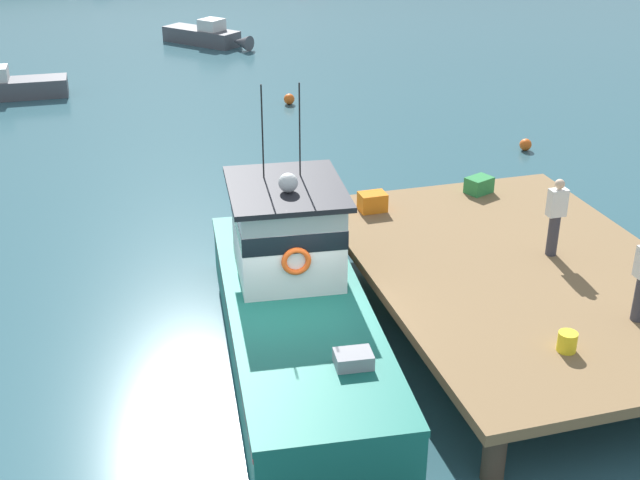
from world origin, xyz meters
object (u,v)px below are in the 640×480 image
object	(u,v)px
main_fishing_boat	(293,296)
crate_stack_mid_dock	(479,185)
mooring_buoy_channel_marker	(289,99)
mooring_buoy_spare_mooring	(526,145)
moored_boat_near_channel	(207,36)
bait_bucket	(567,342)
deckhand_further_back	(556,216)
crate_single_by_cleat	(372,202)
moored_boat_off_the_point	(6,87)

from	to	relation	value
main_fishing_boat	crate_stack_mid_dock	distance (m)	6.38
mooring_buoy_channel_marker	mooring_buoy_spare_mooring	xyz separation A→B (m)	(5.90, -7.01, -0.01)
moored_boat_near_channel	mooring_buoy_spare_mooring	size ratio (longest dim) A/B	11.51
main_fishing_boat	bait_bucket	distance (m)	5.06
main_fishing_boat	mooring_buoy_channel_marker	size ratio (longest dim) A/B	24.93
deckhand_further_back	mooring_buoy_channel_marker	bearing A→B (deg)	95.45
deckhand_further_back	mooring_buoy_spare_mooring	size ratio (longest dim) A/B	4.31
main_fishing_boat	crate_single_by_cleat	distance (m)	4.02
bait_bucket	mooring_buoy_spare_mooring	distance (m)	13.55
bait_bucket	deckhand_further_back	world-z (taller)	deckhand_further_back
main_fishing_boat	mooring_buoy_spare_mooring	distance (m)	13.15
crate_stack_mid_dock	bait_bucket	size ratio (longest dim) A/B	1.76
mooring_buoy_channel_marker	mooring_buoy_spare_mooring	distance (m)	9.16
moored_boat_off_the_point	moored_boat_near_channel	distance (m)	11.30
crate_stack_mid_dock	moored_boat_off_the_point	world-z (taller)	crate_stack_mid_dock
mooring_buoy_spare_mooring	main_fishing_boat	bearing A→B (deg)	-138.01
moored_boat_near_channel	crate_single_by_cleat	bearing A→B (deg)	-89.75
deckhand_further_back	mooring_buoy_spare_mooring	bearing A→B (deg)	63.73
bait_bucket	main_fishing_boat	bearing A→B (deg)	138.75
moored_boat_off_the_point	mooring_buoy_spare_mooring	xyz separation A→B (m)	(15.97, -10.77, -0.23)
main_fishing_boat	crate_stack_mid_dock	bearing A→B (deg)	31.57
main_fishing_boat	crate_single_by_cleat	world-z (taller)	main_fishing_boat
main_fishing_boat	bait_bucket	bearing A→B (deg)	-41.25
crate_single_by_cleat	mooring_buoy_spare_mooring	size ratio (longest dim) A/B	1.59
main_fishing_boat	crate_stack_mid_dock	world-z (taller)	main_fishing_boat
mooring_buoy_spare_mooring	deckhand_further_back	bearing A→B (deg)	-116.27
bait_bucket	moored_boat_off_the_point	xyz separation A→B (m)	(-10.01, 22.88, -0.95)
mooring_buoy_spare_mooring	mooring_buoy_channel_marker	bearing A→B (deg)	130.07
bait_bucket	moored_boat_near_channel	world-z (taller)	bait_bucket
main_fishing_boat	moored_boat_off_the_point	xyz separation A→B (m)	(-6.22, 19.55, -0.59)
crate_stack_mid_dock	deckhand_further_back	xyz separation A→B (m)	(-0.05, -3.42, 0.67)
crate_stack_mid_dock	deckhand_further_back	distance (m)	3.49
main_fishing_boat	bait_bucket	size ratio (longest dim) A/B	29.20
deckhand_further_back	crate_stack_mid_dock	bearing A→B (deg)	89.24
main_fishing_boat	moored_boat_near_channel	size ratio (longest dim) A/B	2.28
crate_single_by_cleat	moored_boat_near_channel	size ratio (longest dim) A/B	0.14
deckhand_further_back	moored_boat_near_channel	bearing A→B (deg)	96.06
crate_single_by_cleat	deckhand_further_back	xyz separation A→B (m)	(2.74, -3.11, 0.65)
mooring_buoy_spare_mooring	crate_stack_mid_dock	bearing A→B (deg)	-128.50
crate_single_by_cleat	moored_boat_near_channel	bearing A→B (deg)	90.25
crate_single_by_cleat	deckhand_further_back	world-z (taller)	deckhand_further_back
crate_single_by_cleat	bait_bucket	size ratio (longest dim) A/B	1.76
bait_bucket	moored_boat_off_the_point	world-z (taller)	bait_bucket
deckhand_further_back	mooring_buoy_channel_marker	distance (m)	16.06
crate_single_by_cleat	mooring_buoy_spare_mooring	xyz separation A→B (m)	(7.13, 5.77, -1.22)
crate_stack_mid_dock	mooring_buoy_channel_marker	distance (m)	12.62
crate_stack_mid_dock	moored_boat_near_channel	size ratio (longest dim) A/B	0.14
crate_stack_mid_dock	deckhand_further_back	size ratio (longest dim) A/B	0.37
crate_stack_mid_dock	crate_single_by_cleat	distance (m)	2.81
bait_bucket	mooring_buoy_spare_mooring	bearing A→B (deg)	63.78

